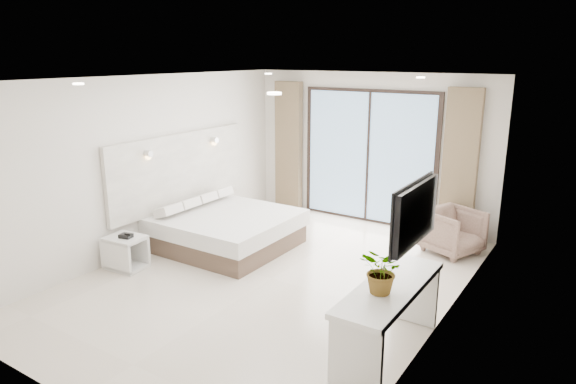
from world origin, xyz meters
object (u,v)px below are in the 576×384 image
object	(u,v)px
nightstand	(126,252)
armchair	(453,229)
console_desk	(390,304)
bed	(226,229)

from	to	relation	value
nightstand	armchair	bearing A→B (deg)	35.02
nightstand	console_desk	xyz separation A→B (m)	(4.01, -0.02, 0.33)
bed	armchair	size ratio (longest dim) A/B	2.56
bed	console_desk	distance (m)	3.69
bed	nightstand	distance (m)	1.59
bed	console_desk	world-z (taller)	console_desk
console_desk	armchair	distance (m)	3.19
console_desk	bed	bearing A→B (deg)	156.36
nightstand	console_desk	world-z (taller)	console_desk
nightstand	console_desk	distance (m)	4.02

